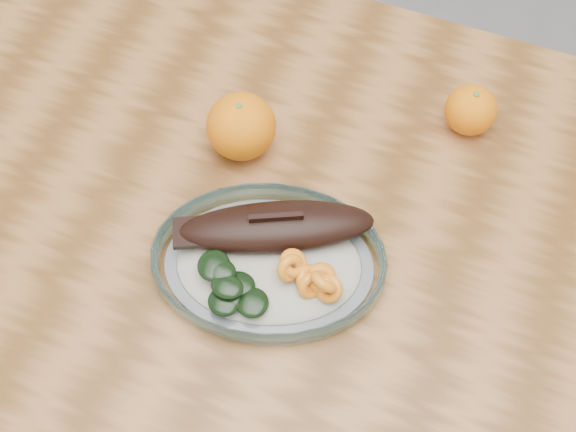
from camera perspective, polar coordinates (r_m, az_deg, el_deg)
The scene contains 5 objects.
ground at distance 1.55m, azimuth -0.57°, elevation -14.44°, with size 3.00×3.00×0.00m, color slate.
dining_table at distance 0.93m, azimuth -0.92°, elevation -4.40°, with size 1.20×0.80×0.75m.
plated_meal at distance 0.81m, azimuth -1.50°, elevation -3.44°, with size 0.59×0.59×0.08m.
orange_left at distance 0.87m, azimuth -3.72°, elevation 7.08°, with size 0.08×0.08×0.08m, color #FF5E05.
orange_right at distance 0.93m, azimuth 14.24°, elevation 8.12°, with size 0.06×0.06×0.06m, color #FF5E05.
Camera 1 is at (0.15, -0.35, 1.50)m, focal length 45.00 mm.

